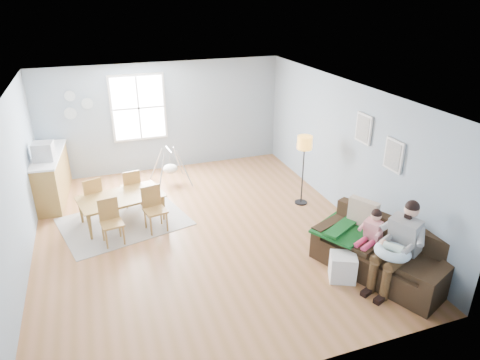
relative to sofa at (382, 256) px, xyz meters
name	(u,v)px	position (x,y,z in m)	size (l,w,h in m)	color
room	(196,109)	(-2.47, 2.18, 2.12)	(8.40, 9.40, 3.90)	#976235
window	(138,108)	(-3.07, 5.64, 1.35)	(1.32, 0.08, 1.62)	silver
pictures	(378,141)	(0.50, 1.13, 1.55)	(0.05, 1.34, 0.74)	silver
wall_plates	(76,105)	(-4.47, 5.65, 1.52)	(0.67, 0.02, 0.66)	#8FA4AB
sofa	(382,256)	(0.00, 0.00, 0.00)	(1.67, 2.32, 0.86)	black
green_throw	(344,228)	(-0.35, 0.62, 0.24)	(0.97, 0.79, 0.04)	#135318
beige_pillow	(363,214)	(-0.01, 0.60, 0.48)	(0.14, 0.51, 0.51)	#C8B299
father	(399,243)	(0.00, -0.33, 0.44)	(1.05, 0.72, 1.40)	gray
nursing_pillow	(393,252)	(-0.15, -0.40, 0.36)	(0.55, 0.55, 0.15)	#A4C0CD
infant	(391,247)	(-0.17, -0.36, 0.44)	(0.26, 0.36, 0.14)	white
toddler	(371,230)	(-0.15, 0.16, 0.42)	(0.58, 0.44, 0.85)	white
floor_lamp	(304,149)	(-0.10, 2.66, 0.96)	(0.31, 0.31, 1.53)	black
storage_cube	(342,267)	(-0.70, 0.04, -0.08)	(0.51, 0.49, 0.44)	silver
rug	(124,222)	(-3.82, 3.09, -0.30)	(2.33, 1.77, 0.01)	#A19A93
dining_table	(123,210)	(-3.82, 3.09, -0.02)	(1.60, 0.89, 0.56)	olive
chair_sw	(111,219)	(-4.08, 2.43, 0.16)	(0.43, 0.43, 0.84)	#A37238
chair_se	(154,206)	(-3.27, 2.64, 0.19)	(0.46, 0.46, 0.88)	#A37238
chair_nw	(92,195)	(-4.36, 3.55, 0.18)	(0.50, 0.50, 0.86)	#A37238
chair_ne	(131,186)	(-3.56, 3.76, 0.16)	(0.43, 0.43, 0.84)	#A37238
counter	(51,176)	(-5.17, 4.67, 0.24)	(0.74, 1.95, 1.07)	olive
monitor	(43,151)	(-5.18, 4.31, 0.95)	(0.43, 0.41, 0.37)	#A2A3A7
baby_swing	(170,168)	(-2.56, 4.66, 0.08)	(0.90, 0.91, 0.86)	#A2A3A7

